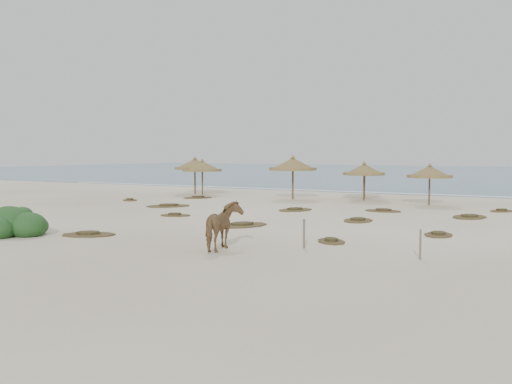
% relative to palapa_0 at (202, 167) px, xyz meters
% --- Properties ---
extents(ground, '(160.00, 160.00, 0.00)m').
position_rel_palapa_0_xyz_m(ground, '(11.78, -16.87, -2.25)').
color(ground, '#F8EACC').
rests_on(ground, ground).
extents(ocean, '(200.00, 100.00, 0.01)m').
position_rel_palapa_0_xyz_m(ocean, '(11.78, 58.13, -2.24)').
color(ocean, '#285278').
rests_on(ocean, ground).
extents(foam_line, '(70.00, 0.60, 0.01)m').
position_rel_palapa_0_xyz_m(foam_line, '(11.78, 9.13, -2.24)').
color(foam_line, white).
rests_on(foam_line, ground).
extents(palapa_0, '(3.23, 3.23, 2.90)m').
position_rel_palapa_0_xyz_m(palapa_0, '(0.00, 0.00, 0.00)').
color(palapa_0, brown).
rests_on(palapa_0, ground).
extents(palapa_1, '(3.30, 3.30, 3.07)m').
position_rel_palapa_0_xyz_m(palapa_1, '(-1.12, 0.56, 0.14)').
color(palapa_1, brown).
rests_on(palapa_1, ground).
extents(palapa_2, '(4.31, 4.31, 3.21)m').
position_rel_palapa_0_xyz_m(palapa_2, '(8.07, -0.23, 0.24)').
color(palapa_2, brown).
rests_on(palapa_2, ground).
extents(palapa_3, '(2.84, 2.84, 2.64)m').
position_rel_palapa_0_xyz_m(palapa_3, '(12.42, 2.87, -0.20)').
color(palapa_3, brown).
rests_on(palapa_3, ground).
extents(palapa_4, '(3.41, 3.41, 2.78)m').
position_rel_palapa_0_xyz_m(palapa_4, '(12.97, 1.08, -0.09)').
color(palapa_4, brown).
rests_on(palapa_4, ground).
extents(palapa_5, '(3.40, 3.40, 2.71)m').
position_rel_palapa_0_xyz_m(palapa_5, '(17.73, -0.13, -0.14)').
color(palapa_5, brown).
rests_on(palapa_5, ground).
extents(horse, '(1.30, 2.13, 1.68)m').
position_rel_palapa_0_xyz_m(horse, '(15.24, -20.90, -1.41)').
color(horse, brown).
rests_on(horse, ground).
extents(fence_post_near, '(0.10, 0.10, 1.04)m').
position_rel_palapa_0_xyz_m(fence_post_near, '(17.54, -19.19, -1.73)').
color(fence_post_near, '#716754').
rests_on(fence_post_near, ground).
extents(fence_post_far, '(0.07, 0.07, 0.96)m').
position_rel_palapa_0_xyz_m(fence_post_far, '(21.62, -19.30, -1.77)').
color(fence_post_far, '#716754').
rests_on(fence_post_far, ground).
extents(bush, '(3.10, 2.73, 1.39)m').
position_rel_palapa_0_xyz_m(bush, '(5.70, -22.14, -1.79)').
color(bush, '#285022').
rests_on(bush, ground).
extents(scrub_1, '(3.16, 3.35, 0.16)m').
position_rel_palapa_0_xyz_m(scrub_1, '(3.66, -9.07, -2.20)').
color(scrub_1, brown).
rests_on(scrub_1, ground).
extents(scrub_2, '(1.94, 1.59, 0.16)m').
position_rel_palapa_0_xyz_m(scrub_2, '(7.27, -13.14, -2.20)').
color(scrub_2, brown).
rests_on(scrub_2, ground).
extents(scrub_3, '(1.64, 2.29, 0.16)m').
position_rel_palapa_0_xyz_m(scrub_3, '(16.56, -10.58, -2.20)').
color(scrub_3, brown).
rests_on(scrub_3, ground).
extents(scrub_4, '(1.30, 1.84, 0.16)m').
position_rel_palapa_0_xyz_m(scrub_4, '(21.06, -13.70, -2.20)').
color(scrub_4, brown).
rests_on(scrub_4, ground).
extents(scrub_5, '(1.90, 2.66, 0.16)m').
position_rel_palapa_0_xyz_m(scrub_5, '(21.14, -6.32, -2.20)').
color(scrub_5, brown).
rests_on(scrub_5, ground).
extents(scrub_6, '(2.45, 2.69, 0.16)m').
position_rel_palapa_0_xyz_m(scrub_6, '(1.52, -2.81, -2.20)').
color(scrub_6, brown).
rests_on(scrub_6, ground).
extents(scrub_7, '(2.18, 1.45, 0.16)m').
position_rel_palapa_0_xyz_m(scrub_7, '(16.31, -5.46, -2.20)').
color(scrub_7, brown).
rests_on(scrub_7, ground).
extents(scrub_8, '(1.80, 1.76, 0.16)m').
position_rel_palapa_0_xyz_m(scrub_8, '(-1.43, -6.91, -2.20)').
color(scrub_8, brown).
rests_on(scrub_8, ground).
extents(scrub_9, '(2.57, 3.05, 0.16)m').
position_rel_palapa_0_xyz_m(scrub_9, '(12.50, -14.95, -2.20)').
color(scrub_9, brown).
rests_on(scrub_9, ground).
extents(scrub_10, '(1.61, 1.91, 0.16)m').
position_rel_palapa_0_xyz_m(scrub_10, '(22.26, -2.22, -2.20)').
color(scrub_10, brown).
rests_on(scrub_10, ground).
extents(scrub_11, '(2.63, 2.30, 0.16)m').
position_rel_palapa_0_xyz_m(scrub_11, '(8.53, -20.61, -2.20)').
color(scrub_11, brown).
rests_on(scrub_11, ground).
extents(scrub_12, '(1.72, 1.81, 0.16)m').
position_rel_palapa_0_xyz_m(scrub_12, '(17.87, -17.44, -2.20)').
color(scrub_12, brown).
rests_on(scrub_12, ground).
extents(scrub_13, '(2.15, 2.71, 0.16)m').
position_rel_palapa_0_xyz_m(scrub_13, '(11.66, -7.42, -2.20)').
color(scrub_13, brown).
rests_on(scrub_13, ground).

